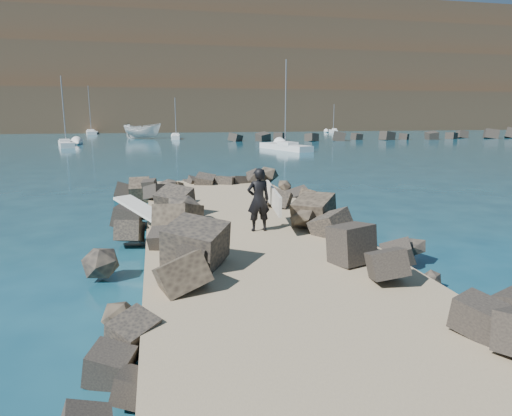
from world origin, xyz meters
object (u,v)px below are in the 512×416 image
at_px(boat_imported, 143,131).
at_px(surfer_with_board, 261,199).
at_px(radome, 419,0).
at_px(sailboat_f, 333,131).
at_px(surfboard_resting, 145,214).

distance_m(boat_imported, surfer_with_board, 66.97).
bearing_deg(boat_imported, radome, -29.66).
height_order(boat_imported, surfer_with_board, boat_imported).
bearing_deg(sailboat_f, radome, 48.07).
bearing_deg(surfboard_resting, surfer_with_board, -52.40).
height_order(surfer_with_board, sailboat_f, sailboat_f).
xyz_separation_m(boat_imported, radome, (95.76, 77.14, 42.52)).
xyz_separation_m(surfboard_resting, radome, (94.19, 142.89, 42.74)).
bearing_deg(surfboard_resting, sailboat_f, 29.12).
xyz_separation_m(boat_imported, surfer_with_board, (4.96, -66.79, 0.29)).
bearing_deg(surfboard_resting, radome, 21.22).
distance_m(radome, sailboat_f, 93.79).
relative_size(surfer_with_board, sailboat_f, 0.37).
height_order(surfer_with_board, radome, radome).
bearing_deg(radome, boat_imported, -141.15).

